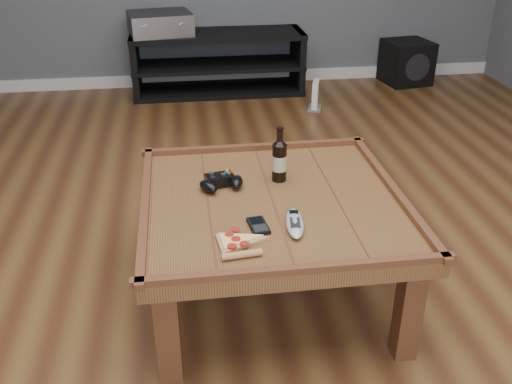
{
  "coord_description": "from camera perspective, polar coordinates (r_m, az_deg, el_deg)",
  "views": [
    {
      "loc": [
        -0.33,
        -1.91,
        1.5
      ],
      "look_at": [
        -0.07,
        -0.06,
        0.52
      ],
      "focal_mm": 40.0,
      "sensor_mm": 36.0,
      "label": 1
    }
  ],
  "objects": [
    {
      "name": "game_controller",
      "position": [
        2.28,
        -3.49,
        1.0
      ],
      "size": [
        0.2,
        0.15,
        0.05
      ],
      "rotation": [
        0.0,
        0.0,
        0.21
      ],
      "color": "black",
      "rests_on": "coffee_table"
    },
    {
      "name": "game_console",
      "position": [
        4.49,
        5.95,
        9.5
      ],
      "size": [
        0.15,
        0.2,
        0.22
      ],
      "rotation": [
        0.0,
        0.0,
        -0.3
      ],
      "color": "slate",
      "rests_on": "ground"
    },
    {
      "name": "smartphone",
      "position": [
        2.02,
        0.24,
        -3.39
      ],
      "size": [
        0.07,
        0.12,
        0.02
      ],
      "rotation": [
        0.0,
        0.0,
        0.13
      ],
      "color": "black",
      "rests_on": "coffee_table"
    },
    {
      "name": "pizza_slice",
      "position": [
        1.92,
        -1.93,
        -5.14
      ],
      "size": [
        0.17,
        0.26,
        0.02
      ],
      "rotation": [
        0.0,
        0.0,
        0.11
      ],
      "color": "tan",
      "rests_on": "coffee_table"
    },
    {
      "name": "subwoofer",
      "position": [
        5.27,
        14.81,
        12.44
      ],
      "size": [
        0.42,
        0.42,
        0.36
      ],
      "rotation": [
        0.0,
        0.0,
        0.16
      ],
      "color": "black",
      "rests_on": "ground"
    },
    {
      "name": "ground",
      "position": [
        2.45,
        1.5,
        -10.01
      ],
      "size": [
        6.0,
        6.0,
        0.0
      ],
      "primitive_type": "plane",
      "color": "#442413",
      "rests_on": "ground"
    },
    {
      "name": "beer_bottle",
      "position": [
        2.31,
        2.35,
        3.28
      ],
      "size": [
        0.06,
        0.06,
        0.23
      ],
      "color": "black",
      "rests_on": "coffee_table"
    },
    {
      "name": "baseboard",
      "position": [
        5.12,
        -3.95,
        11.29
      ],
      "size": [
        5.0,
        0.02,
        0.1
      ],
      "primitive_type": "cube",
      "color": "silver",
      "rests_on": "ground"
    },
    {
      "name": "remote_control",
      "position": [
        2.02,
        3.89,
        -3.12
      ],
      "size": [
        0.09,
        0.21,
        0.03
      ],
      "rotation": [
        0.0,
        0.0,
        -0.13
      ],
      "color": "#A2A7B0",
      "rests_on": "coffee_table"
    },
    {
      "name": "media_console",
      "position": [
        4.84,
        -3.8,
        12.72
      ],
      "size": [
        1.4,
        0.45,
        0.5
      ],
      "color": "black",
      "rests_on": "ground"
    },
    {
      "name": "av_receiver",
      "position": [
        4.74,
        -9.57,
        16.3
      ],
      "size": [
        0.54,
        0.47,
        0.17
      ],
      "rotation": [
        0.0,
        0.0,
        0.17
      ],
      "color": "black",
      "rests_on": "media_console"
    },
    {
      "name": "coffee_table",
      "position": [
        2.23,
        1.63,
        -2.06
      ],
      "size": [
        1.03,
        1.03,
        0.48
      ],
      "color": "#502E16",
      "rests_on": "ground"
    }
  ]
}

